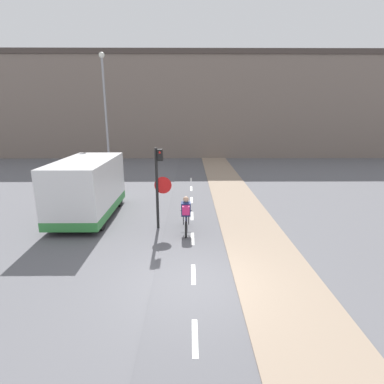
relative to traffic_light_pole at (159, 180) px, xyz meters
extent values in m
plane|color=#5B5B60|center=(1.29, -4.14, -1.99)|extent=(120.00, 120.00, 0.00)
cube|color=#56565B|center=(1.29, -4.14, -1.98)|extent=(2.25, 60.00, 0.02)
cube|color=white|center=(1.29, -6.14, -1.97)|extent=(0.12, 1.10, 0.00)
cube|color=white|center=(1.29, -3.64, -1.97)|extent=(0.12, 1.10, 0.00)
cube|color=white|center=(1.29, -1.14, -1.97)|extent=(0.12, 1.10, 0.00)
cube|color=white|center=(1.29, 1.36, -1.97)|extent=(0.12, 1.10, 0.00)
cube|color=white|center=(1.29, 3.86, -1.97)|extent=(0.12, 1.10, 0.00)
cube|color=white|center=(1.29, 6.36, -1.97)|extent=(0.12, 1.10, 0.00)
cube|color=white|center=(1.29, 8.86, -1.97)|extent=(0.12, 1.10, 0.00)
cube|color=gray|center=(3.62, -4.14, -1.96)|extent=(2.40, 60.00, 0.05)
cube|color=slate|center=(1.29, 21.46, 2.91)|extent=(60.00, 5.00, 9.80)
cube|color=#473D38|center=(1.29, 21.46, 8.06)|extent=(60.00, 5.20, 0.50)
cylinder|color=black|center=(-0.08, 0.00, -0.38)|extent=(0.11, 0.11, 3.22)
cube|color=black|center=(0.07, 0.00, 0.96)|extent=(0.20, 0.20, 0.44)
sphere|color=red|center=(0.07, -0.11, 1.07)|extent=(0.09, 0.09, 0.09)
cone|color=red|center=(0.15, 0.00, -0.22)|extent=(0.67, 0.01, 0.67)
cone|color=silver|center=(0.15, 0.00, -0.22)|extent=(0.60, 0.02, 0.60)
cylinder|color=gray|center=(-4.27, 8.90, 1.94)|extent=(0.14, 0.14, 7.85)
sphere|color=silver|center=(-4.27, 8.90, 5.97)|extent=(0.36, 0.36, 0.36)
cylinder|color=black|center=(1.05, -0.94, -1.69)|extent=(0.07, 0.60, 0.60)
cylinder|color=black|center=(1.05, 0.14, -1.69)|extent=(0.07, 0.60, 0.60)
cylinder|color=navy|center=(1.05, -0.20, -1.53)|extent=(0.04, 0.69, 0.38)
cylinder|color=navy|center=(1.05, -0.70, -1.51)|extent=(0.04, 0.36, 0.40)
cylinder|color=navy|center=(1.05, -0.36, -1.34)|extent=(0.04, 1.00, 0.07)
cylinder|color=navy|center=(1.05, -0.74, -1.69)|extent=(0.04, 0.41, 0.05)
cylinder|color=black|center=(1.05, 0.14, -1.30)|extent=(0.46, 0.03, 0.03)
cube|color=navy|center=(1.05, -0.48, -1.04)|extent=(0.36, 0.31, 0.59)
sphere|color=tan|center=(1.05, -0.44, -0.66)|extent=(0.22, 0.22, 0.22)
cylinder|color=#232328|center=(0.95, -0.51, -1.46)|extent=(0.04, 0.07, 0.38)
cylinder|color=#232328|center=(1.15, -0.51, -1.46)|extent=(0.04, 0.07, 0.38)
cube|color=#DB286B|center=(1.05, -0.66, -1.02)|extent=(0.28, 0.23, 0.39)
cube|color=silver|center=(-3.26, 1.36, -0.59)|extent=(2.14, 4.82, 2.31)
cube|color=#33843D|center=(-3.26, 1.36, -1.56)|extent=(2.15, 4.83, 0.36)
cube|color=black|center=(-3.26, 3.75, -0.18)|extent=(1.93, 0.04, 0.70)
cylinder|color=black|center=(-4.23, 2.93, -1.64)|extent=(0.18, 0.70, 0.70)
cylinder|color=black|center=(-2.30, 2.93, -1.64)|extent=(0.18, 0.70, 0.70)
cylinder|color=black|center=(-4.23, -0.20, -1.64)|extent=(0.18, 0.70, 0.70)
cylinder|color=black|center=(-2.30, -0.20, -1.64)|extent=(0.18, 0.70, 0.70)
camera|label=1|loc=(1.19, -11.32, 2.51)|focal=28.00mm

